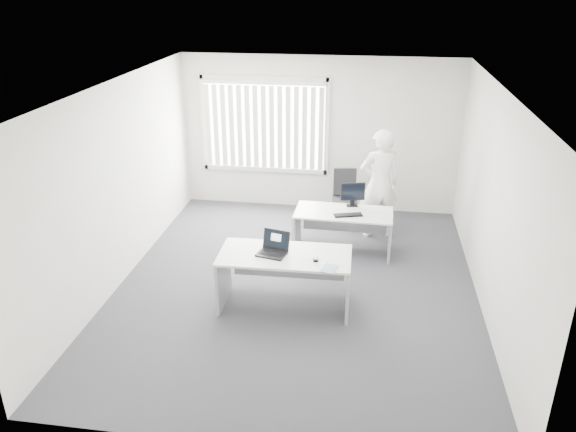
# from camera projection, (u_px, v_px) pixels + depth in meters

# --- Properties ---
(ground) EXTENTS (6.00, 6.00, 0.00)m
(ground) POSITION_uv_depth(u_px,v_px,m) (297.00, 286.00, 7.97)
(ground) COLOR #45454B
(ground) RESTS_ON ground
(wall_back) EXTENTS (5.00, 0.02, 2.80)m
(wall_back) POSITION_uv_depth(u_px,v_px,m) (319.00, 135.00, 10.13)
(wall_back) COLOR silver
(wall_back) RESTS_ON ground
(wall_front) EXTENTS (5.00, 0.02, 2.80)m
(wall_front) POSITION_uv_depth(u_px,v_px,m) (249.00, 323.00, 4.69)
(wall_front) COLOR silver
(wall_front) RESTS_ON ground
(wall_left) EXTENTS (0.02, 6.00, 2.80)m
(wall_left) POSITION_uv_depth(u_px,v_px,m) (118.00, 185.00, 7.75)
(wall_left) COLOR silver
(wall_left) RESTS_ON ground
(wall_right) EXTENTS (0.02, 6.00, 2.80)m
(wall_right) POSITION_uv_depth(u_px,v_px,m) (493.00, 205.00, 7.07)
(wall_right) COLOR silver
(wall_right) RESTS_ON ground
(ceiling) EXTENTS (5.00, 6.00, 0.02)m
(ceiling) POSITION_uv_depth(u_px,v_px,m) (298.00, 87.00, 6.85)
(ceiling) COLOR silver
(ceiling) RESTS_ON wall_back
(window) EXTENTS (2.32, 0.06, 1.76)m
(window) POSITION_uv_depth(u_px,v_px,m) (264.00, 125.00, 10.17)
(window) COLOR silver
(window) RESTS_ON wall_back
(blinds) EXTENTS (2.20, 0.10, 1.50)m
(blinds) POSITION_uv_depth(u_px,v_px,m) (264.00, 128.00, 10.13)
(blinds) COLOR white
(blinds) RESTS_ON wall_back
(desk_near) EXTENTS (1.71, 0.83, 0.77)m
(desk_near) POSITION_uv_depth(u_px,v_px,m) (285.00, 269.00, 7.27)
(desk_near) COLOR white
(desk_near) RESTS_ON ground
(desk_far) EXTENTS (1.52, 0.75, 0.69)m
(desk_far) POSITION_uv_depth(u_px,v_px,m) (343.00, 223.00, 8.77)
(desk_far) COLOR white
(desk_far) RESTS_ON ground
(office_chair) EXTENTS (0.61, 0.61, 0.96)m
(office_chair) POSITION_uv_depth(u_px,v_px,m) (344.00, 206.00, 9.90)
(office_chair) COLOR black
(office_chair) RESTS_ON ground
(person) EXTENTS (0.78, 0.63, 1.84)m
(person) POSITION_uv_depth(u_px,v_px,m) (379.00, 184.00, 9.16)
(person) COLOR white
(person) RESTS_ON ground
(laptop) EXTENTS (0.43, 0.40, 0.28)m
(laptop) POSITION_uv_depth(u_px,v_px,m) (271.00, 245.00, 7.12)
(laptop) COLOR black
(laptop) RESTS_ON desk_near
(paper_sheet) EXTENTS (0.35, 0.29, 0.00)m
(paper_sheet) POSITION_uv_depth(u_px,v_px,m) (312.00, 261.00, 7.02)
(paper_sheet) COLOR white
(paper_sheet) RESTS_ON desk_near
(mouse) EXTENTS (0.07, 0.11, 0.04)m
(mouse) POSITION_uv_depth(u_px,v_px,m) (316.00, 259.00, 7.02)
(mouse) COLOR #ADADAF
(mouse) RESTS_ON paper_sheet
(booklet) EXTENTS (0.22, 0.26, 0.01)m
(booklet) POSITION_uv_depth(u_px,v_px,m) (329.00, 269.00, 6.83)
(booklet) COLOR white
(booklet) RESTS_ON desk_near
(keyboard) EXTENTS (0.45, 0.25, 0.02)m
(keyboard) POSITION_uv_depth(u_px,v_px,m) (348.00, 215.00, 8.55)
(keyboard) COLOR black
(keyboard) RESTS_ON desk_far
(monitor) EXTENTS (0.40, 0.20, 0.39)m
(monitor) POSITION_uv_depth(u_px,v_px,m) (353.00, 194.00, 8.84)
(monitor) COLOR black
(monitor) RESTS_ON desk_far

